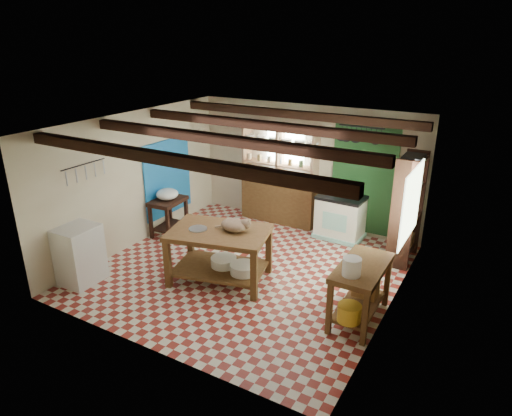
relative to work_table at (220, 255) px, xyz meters
The scene contains 30 objects.
floor 0.72m from the work_table, 65.07° to the left, with size 5.00×5.00×0.02m, color maroon.
ceiling 2.21m from the work_table, 65.07° to the left, with size 5.00×5.00×0.02m, color #3F3F43.
wall_back 3.12m from the work_table, 85.62° to the left, with size 5.00×0.04×2.60m, color beige.
wall_front 2.19m from the work_table, 83.49° to the right, with size 5.00×0.04×2.60m, color beige.
wall_left 2.47m from the work_table, 167.75° to the left, with size 0.04×5.00×2.60m, color beige.
wall_right 2.90m from the work_table, 10.24° to the left, with size 0.04×5.00×2.60m, color beige.
ceiling_beams 2.10m from the work_table, 65.07° to the left, with size 5.00×3.80×0.15m, color black.
blue_wall_patch 2.72m from the work_table, 148.13° to the left, with size 0.04×1.40×1.60m, color blue.
green_wall_patch 3.41m from the work_table, 63.47° to the left, with size 1.30×0.04×2.30m, color #1E4B21.
window_back 3.23m from the work_table, 95.21° to the left, with size 0.90×0.02×0.80m, color silver.
window_right 3.23m from the work_table, 28.86° to the left, with size 0.02×1.30×1.20m, color silver.
utensil_rail 2.67m from the work_table, 162.27° to the right, with size 0.06×0.90×0.28m, color black.
pot_rack 3.41m from the work_table, 59.82° to the left, with size 0.86×0.12×0.36m, color black.
shelving_unit 2.89m from the work_table, 96.53° to the left, with size 1.70×0.34×2.20m, color tan.
tall_rack 3.44m from the work_table, 42.42° to the left, with size 0.40×0.86×2.00m, color black.
work_table is the anchor object (origin of this frame).
stove 2.89m from the work_table, 66.27° to the left, with size 0.92×0.62×0.90m, color white.
prep_table 2.22m from the work_table, 152.41° to the left, with size 0.53×0.77×0.78m, color black.
white_cabinet 2.33m from the work_table, 148.64° to the right, with size 0.55×0.66×0.99m, color silver.
right_counter 2.41m from the work_table, ahead, with size 0.62×1.23×0.88m, color brown.
cat 0.62m from the work_table, 25.39° to the left, with size 0.46×0.35×0.21m, color #967457.
steel_tray 0.58m from the work_table, 157.79° to the right, with size 0.31×0.31×0.02m, color #A5A6AD.
basin_large 0.15m from the work_table, 59.08° to the left, with size 0.44×0.44×0.15m, color silver.
basin_small 0.48m from the work_table, ahead, with size 0.45×0.45×0.16m, color silver.
kettle_left 2.86m from the work_table, 71.02° to the left, with size 0.18×0.18×0.21m, color #A5A6AD.
kettle_right 2.98m from the work_table, 64.46° to the left, with size 0.15×0.15×0.19m, color black.
enamel_bowl 2.27m from the work_table, 152.41° to the left, with size 0.45×0.45×0.22m, color silver.
white_bucket 2.44m from the work_table, ahead, with size 0.25×0.25×0.25m, color silver.
wicker_basket 2.44m from the work_table, ahead, with size 0.36×0.29×0.25m, color #A37842.
yellow_tub 2.44m from the work_table, ahead, with size 0.33×0.33×0.24m, color gold.
Camera 1 is at (3.72, -6.14, 3.96)m, focal length 32.00 mm.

